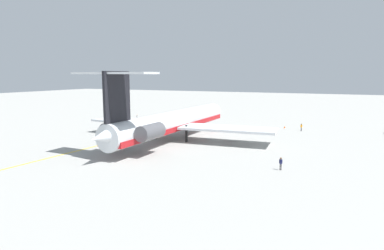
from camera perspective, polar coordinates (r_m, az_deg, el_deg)
name	(u,v)px	position (r m, az deg, el deg)	size (l,w,h in m)	color
ground	(147,137)	(70.49, -7.78, -2.07)	(380.77, 380.77, 0.00)	#9E9E99
main_jetliner	(171,122)	(65.89, -3.66, 0.51)	(46.47, 41.36, 13.55)	silver
ground_crew_near_nose	(301,126)	(81.31, 18.35, -0.22)	(0.30, 0.37, 1.74)	black
ground_crew_near_tail	(281,162)	(47.20, 15.07, -6.20)	(0.29, 0.45, 1.79)	black
ground_crew_portside	(137,117)	(96.83, -9.46, 1.43)	(0.35, 0.30, 1.70)	black
safety_cone_nose	(167,119)	(97.66, -4.32, 1.11)	(0.40, 0.40, 0.55)	#EA590F
safety_cone_wingtip	(285,127)	(84.66, 15.69, -0.34)	(0.40, 0.40, 0.55)	#EA590F
taxiway_centreline	(137,136)	(72.26, -9.47, -1.84)	(84.93, 0.36, 0.01)	gold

